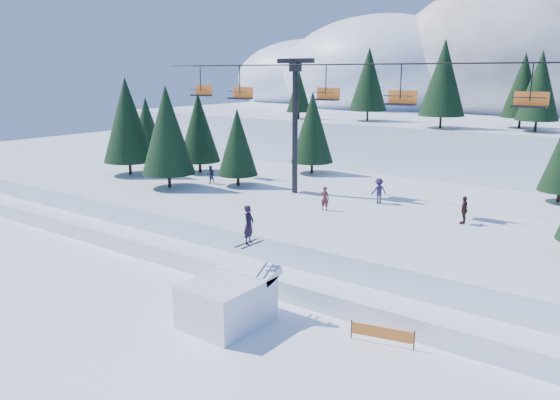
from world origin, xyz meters
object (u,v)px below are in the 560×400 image
Objects in this scene: chairlift at (414,110)px; banner_near at (382,333)px; banner_far at (542,346)px; jump_kicker at (229,299)px.

banner_near is at bearing -70.56° from chairlift.
chairlift is 16.79× the size of banner_far.
banner_far is (5.96, 2.89, 0.00)m from banner_near.
chairlift is 17.96m from banner_far.
chairlift reaches higher than jump_kicker.
jump_kicker is 0.12× the size of chairlift.
chairlift reaches higher than banner_near.
chairlift reaches higher than banner_far.
banner_far is at bearing -45.69° from chairlift.
banner_far is at bearing 22.25° from jump_kicker.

